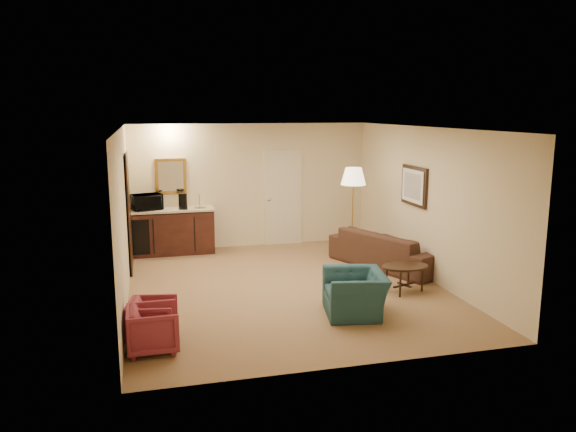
% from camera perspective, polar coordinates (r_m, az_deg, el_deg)
% --- Properties ---
extents(ground, '(6.00, 6.00, 0.00)m').
position_cam_1_polar(ground, '(9.33, -0.30, -7.24)').
color(ground, '#8D6748').
rests_on(ground, ground).
extents(room_walls, '(5.02, 6.01, 2.61)m').
position_cam_1_polar(room_walls, '(9.67, -1.98, 3.82)').
color(room_walls, beige).
rests_on(room_walls, ground).
extents(wetbar_cabinet, '(1.64, 0.58, 0.92)m').
position_cam_1_polar(wetbar_cabinet, '(11.60, -11.56, -1.52)').
color(wetbar_cabinet, '#3E1C13').
rests_on(wetbar_cabinet, ground).
extents(sofa, '(1.54, 2.36, 0.89)m').
position_cam_1_polar(sofa, '(10.56, 10.13, -2.75)').
color(sofa, black).
rests_on(sofa, ground).
extents(teal_armchair, '(0.77, 1.04, 0.83)m').
position_cam_1_polar(teal_armchair, '(8.10, 6.85, -7.08)').
color(teal_armchair, '#1C3D47').
rests_on(teal_armchair, ground).
extents(rose_chair_near, '(0.57, 0.60, 0.61)m').
position_cam_1_polar(rose_chair_near, '(7.09, -13.55, -10.88)').
color(rose_chair_near, maroon).
rests_on(rose_chair_near, ground).
extents(rose_chair_far, '(0.63, 0.66, 0.59)m').
position_cam_1_polar(rose_chair_far, '(7.40, -13.60, -10.05)').
color(rose_chair_far, maroon).
rests_on(rose_chair_far, ground).
extents(coffee_table, '(0.89, 0.74, 0.44)m').
position_cam_1_polar(coffee_table, '(9.24, 11.75, -6.24)').
color(coffee_table, black).
rests_on(coffee_table, ground).
extents(floor_lamp, '(0.53, 0.53, 1.81)m').
position_cam_1_polar(floor_lamp, '(10.91, 6.58, 0.23)').
color(floor_lamp, '#C09240').
rests_on(floor_lamp, ground).
extents(waste_bin, '(0.27, 0.27, 0.26)m').
position_cam_1_polar(waste_bin, '(11.65, -8.28, -3.01)').
color(waste_bin, black).
rests_on(waste_bin, ground).
extents(microwave, '(0.63, 0.46, 0.38)m').
position_cam_1_polar(microwave, '(11.48, -14.18, 1.56)').
color(microwave, black).
rests_on(microwave, wetbar_cabinet).
extents(coffee_maker, '(0.17, 0.17, 0.32)m').
position_cam_1_polar(coffee_maker, '(11.40, -10.64, 1.48)').
color(coffee_maker, black).
rests_on(coffee_maker, wetbar_cabinet).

